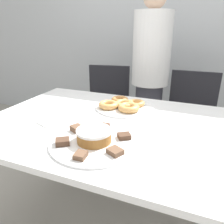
% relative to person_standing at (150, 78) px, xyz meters
% --- Properties ---
extents(wall_back, '(8.00, 0.05, 2.60)m').
position_rel_person_standing_xyz_m(wall_back, '(0.05, 0.69, 0.49)').
color(wall_back, '#B2B7BC').
rests_on(wall_back, ground_plane).
extents(table, '(1.49, 0.97, 0.75)m').
position_rel_person_standing_xyz_m(table, '(0.05, -0.89, -0.15)').
color(table, white).
rests_on(table, ground_plane).
extents(person_standing, '(0.32, 0.32, 1.54)m').
position_rel_person_standing_xyz_m(person_standing, '(0.00, 0.00, 0.00)').
color(person_standing, '#383842').
rests_on(person_standing, ground_plane).
extents(office_chair_left, '(0.51, 0.51, 0.88)m').
position_rel_person_standing_xyz_m(office_chair_left, '(-0.39, -0.08, -0.40)').
color(office_chair_left, black).
rests_on(office_chair_left, ground_plane).
extents(office_chair_right, '(0.45, 0.45, 0.88)m').
position_rel_person_standing_xyz_m(office_chair_right, '(0.38, -0.08, -0.40)').
color(office_chair_right, black).
rests_on(office_chair_right, ground_plane).
extents(plate_cake, '(0.39, 0.39, 0.01)m').
position_rel_person_standing_xyz_m(plate_cake, '(0.01, -1.13, -0.06)').
color(plate_cake, white).
rests_on(plate_cake, table).
extents(plate_donuts, '(0.36, 0.36, 0.01)m').
position_rel_person_standing_xyz_m(plate_donuts, '(-0.01, -0.66, -0.06)').
color(plate_donuts, white).
rests_on(plate_donuts, table).
extents(frosted_cake, '(0.15, 0.15, 0.06)m').
position_rel_person_standing_xyz_m(frosted_cake, '(0.01, -1.13, -0.02)').
color(frosted_cake, '#9E662D').
rests_on(frosted_cake, plate_cake).
extents(lamington_0, '(0.07, 0.07, 0.02)m').
position_rel_person_standing_xyz_m(lamington_0, '(0.12, -1.05, -0.04)').
color(lamington_0, '#513828').
rests_on(lamington_0, plate_cake).
extents(lamington_1, '(0.04, 0.05, 0.02)m').
position_rel_person_standing_xyz_m(lamington_1, '(0.00, -0.99, -0.04)').
color(lamington_1, brown).
rests_on(lamington_1, plate_cake).
extents(lamington_2, '(0.07, 0.07, 0.03)m').
position_rel_person_standing_xyz_m(lamington_2, '(-0.11, -1.07, -0.04)').
color(lamington_2, brown).
rests_on(lamington_2, plate_cake).
extents(lamington_3, '(0.08, 0.07, 0.02)m').
position_rel_person_standing_xyz_m(lamington_3, '(-0.10, -1.20, -0.04)').
color(lamington_3, '#513828').
rests_on(lamington_3, plate_cake).
extents(lamington_4, '(0.05, 0.05, 0.02)m').
position_rel_person_standing_xyz_m(lamington_4, '(0.02, -1.26, -0.04)').
color(lamington_4, brown).
rests_on(lamington_4, plate_cake).
extents(lamington_5, '(0.07, 0.07, 0.02)m').
position_rel_person_standing_xyz_m(lamington_5, '(0.13, -1.19, -0.04)').
color(lamington_5, brown).
rests_on(lamington_5, plate_cake).
extents(donut_0, '(0.12, 0.12, 0.03)m').
position_rel_person_standing_xyz_m(donut_0, '(-0.01, -0.66, -0.03)').
color(donut_0, tan).
rests_on(donut_0, plate_donuts).
extents(donut_1, '(0.11, 0.11, 0.03)m').
position_rel_person_standing_xyz_m(donut_1, '(-0.07, -0.58, -0.03)').
color(donut_1, '#C68447').
rests_on(donut_1, plate_donuts).
extents(donut_2, '(0.12, 0.12, 0.04)m').
position_rel_person_standing_xyz_m(donut_2, '(-0.10, -0.71, -0.03)').
color(donut_2, tan).
rests_on(donut_2, plate_donuts).
extents(donut_3, '(0.13, 0.13, 0.04)m').
position_rel_person_standing_xyz_m(donut_3, '(0.03, -0.72, -0.03)').
color(donut_3, tan).
rests_on(donut_3, plate_donuts).
extents(donut_4, '(0.11, 0.11, 0.03)m').
position_rel_person_standing_xyz_m(donut_4, '(0.05, -0.61, -0.04)').
color(donut_4, tan).
rests_on(donut_4, plate_donuts).
extents(napkin, '(0.12, 0.11, 0.01)m').
position_rel_person_standing_xyz_m(napkin, '(-0.31, -1.03, -0.06)').
color(napkin, white).
rests_on(napkin, table).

